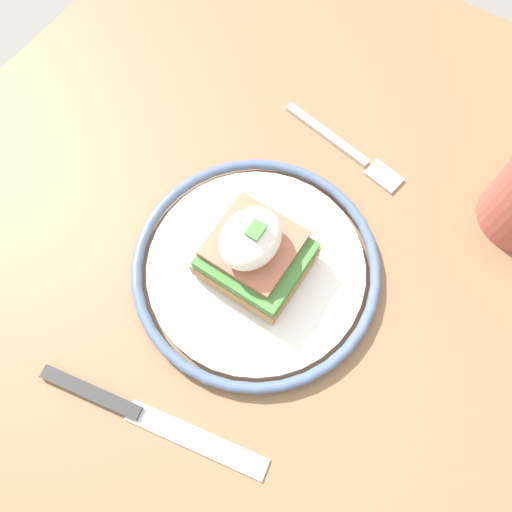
{
  "coord_description": "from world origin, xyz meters",
  "views": [
    {
      "loc": [
        0.17,
        0.11,
        1.19
      ],
      "look_at": [
        0.03,
        0.02,
        0.78
      ],
      "focal_mm": 35.0,
      "sensor_mm": 36.0,
      "label": 1
    }
  ],
  "objects": [
    {
      "name": "plate",
      "position": [
        0.03,
        0.02,
        0.75
      ],
      "size": [
        0.23,
        0.23,
        0.02
      ],
      "color": "white",
      "rests_on": "dining_table"
    },
    {
      "name": "ground_plane",
      "position": [
        0.0,
        0.0,
        0.0
      ],
      "size": [
        6.0,
        6.0,
        0.0
      ],
      "primitive_type": "plane",
      "color": "gray"
    },
    {
      "name": "dining_table",
      "position": [
        0.0,
        0.0,
        0.6
      ],
      "size": [
        0.8,
        0.71,
        0.75
      ],
      "color": "#846042",
      "rests_on": "ground_plane"
    },
    {
      "name": "fork",
      "position": [
        -0.14,
        0.03,
        0.75
      ],
      "size": [
        0.04,
        0.14,
        0.0
      ],
      "color": "silver",
      "rests_on": "dining_table"
    },
    {
      "name": "knife",
      "position": [
        0.19,
        0.01,
        0.75
      ],
      "size": [
        0.05,
        0.21,
        0.01
      ],
      "color": "#2D2D2D",
      "rests_on": "dining_table"
    },
    {
      "name": "sandwich",
      "position": [
        0.03,
        0.02,
        0.79
      ],
      "size": [
        0.08,
        0.09,
        0.08
      ],
      "color": "#9E703D",
      "rests_on": "plate"
    }
  ]
}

